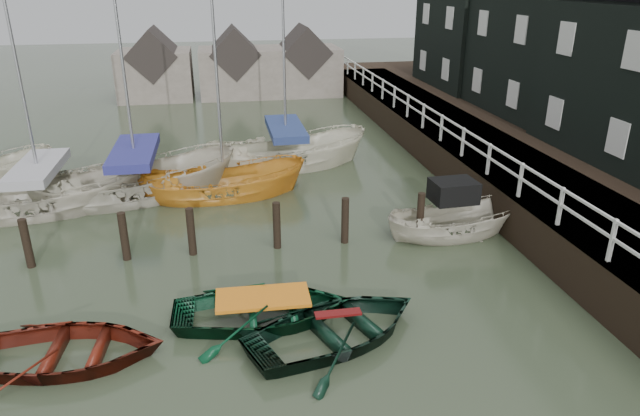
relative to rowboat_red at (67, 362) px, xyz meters
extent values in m
plane|color=#283320|center=(3.62, 1.51, 0.00)|extent=(120.00, 120.00, 0.00)
cube|color=black|center=(13.12, 11.51, 1.40)|extent=(3.00, 32.00, 0.20)
cube|color=silver|center=(11.62, 11.51, 2.45)|extent=(0.06, 32.00, 0.06)
cube|color=silver|center=(11.62, 11.51, 2.05)|extent=(0.06, 32.00, 0.06)
cube|color=black|center=(18.62, 11.51, 0.00)|extent=(14.00, 38.00, 1.50)
cube|color=black|center=(18.62, 13.51, 4.00)|extent=(6.00, 7.00, 5.00)
cube|color=black|center=(18.62, 20.51, 4.00)|extent=(6.40, 7.00, 5.00)
cylinder|color=black|center=(-1.88, 4.51, 0.50)|extent=(0.22, 0.22, 1.80)
cylinder|color=black|center=(0.62, 4.51, 0.50)|extent=(0.22, 0.22, 1.80)
cylinder|color=black|center=(2.42, 4.51, 0.50)|extent=(0.22, 0.22, 1.80)
cylinder|color=black|center=(4.82, 4.51, 0.50)|extent=(0.22, 0.22, 1.80)
cylinder|color=black|center=(6.82, 4.51, 0.50)|extent=(0.22, 0.22, 1.80)
cylinder|color=black|center=(9.12, 4.51, 0.50)|extent=(0.22, 0.22, 1.80)
cube|color=#665B51|center=(-0.38, 27.51, 1.50)|extent=(4.50, 4.00, 3.00)
cube|color=#282321|center=(-0.38, 27.51, 2.80)|extent=(3.18, 4.08, 3.18)
cube|color=#665B51|center=(4.62, 27.51, 1.50)|extent=(4.50, 4.00, 3.00)
cube|color=#282321|center=(4.62, 27.51, 2.80)|extent=(3.18, 4.08, 3.18)
cube|color=#665B51|center=(9.12, 27.51, 1.50)|extent=(4.50, 4.00, 3.00)
cube|color=#282321|center=(9.12, 27.51, 2.80)|extent=(3.18, 4.08, 3.18)
imported|color=#50150B|center=(0.00, 0.00, 0.00)|extent=(4.16, 3.12, 0.82)
imported|color=#08301A|center=(4.10, 0.82, 0.00)|extent=(4.14, 3.01, 0.84)
imported|color=black|center=(5.62, -0.21, 0.00)|extent=(4.90, 4.23, 0.85)
imported|color=beige|center=(10.14, 4.39, 0.00)|extent=(4.27, 1.79, 1.62)
cube|color=black|center=(10.14, 4.59, 1.37)|extent=(1.35, 1.07, 0.65)
imported|color=beige|center=(-2.56, 8.69, 0.00)|extent=(6.76, 3.38, 2.50)
cylinder|color=#B2B2B7|center=(-2.56, 8.69, 5.31)|extent=(0.10, 0.10, 7.87)
cube|color=#9E9CA2|center=(-2.56, 8.69, 1.50)|extent=(3.71, 1.81, 0.30)
imported|color=beige|center=(0.41, 9.49, 0.00)|extent=(7.60, 4.47, 2.76)
cylinder|color=#B2B2B7|center=(0.41, 9.49, 5.54)|extent=(0.10, 0.10, 8.05)
cube|color=navy|center=(0.41, 9.49, 1.64)|extent=(4.17, 2.41, 0.30)
imported|color=orange|center=(3.41, 9.09, 0.00)|extent=(5.96, 2.48, 2.26)
cylinder|color=#B2B2B7|center=(3.41, 9.09, 4.95)|extent=(0.10, 0.10, 7.40)
imported|color=beige|center=(6.02, 12.08, 0.00)|extent=(7.13, 3.41, 2.65)
cylinder|color=#B2B2B7|center=(6.02, 12.08, 6.07)|extent=(0.10, 0.10, 9.22)
cube|color=navy|center=(6.02, 12.08, 1.58)|extent=(3.91, 1.83, 0.30)
camera|label=1|loc=(3.41, -10.36, 7.33)|focal=32.00mm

